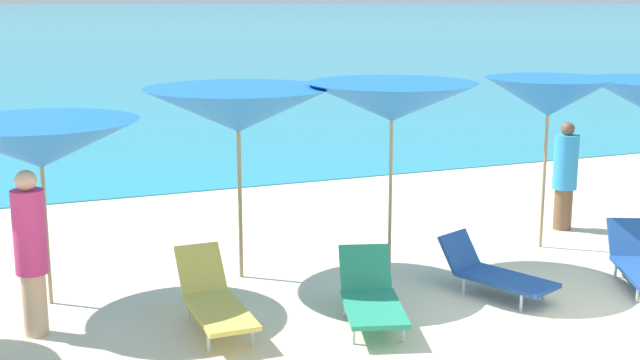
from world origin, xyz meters
TOP-DOWN VIEW (x-y plane):
  - ground_plane at (0.00, 10.00)m, footprint 50.00×100.00m
  - umbrella_1 at (-5.45, 3.34)m, footprint 2.38×2.38m
  - umbrella_2 at (-3.15, 3.42)m, footprint 2.29×2.29m
  - umbrella_3 at (-1.37, 2.86)m, footprint 2.17×2.17m
  - umbrella_4 at (1.11, 3.07)m, footprint 1.75×1.75m
  - lounge_chair_0 at (-2.32, 1.42)m, footprint 0.98×1.53m
  - lounge_chair_2 at (-3.91, 1.94)m, footprint 0.54×1.61m
  - lounge_chair_6 at (-0.61, 1.67)m, footprint 1.01×1.49m
  - beachgoer_1 at (-5.66, 2.45)m, footprint 0.33×0.33m
  - beachgoer_4 at (1.99, 3.73)m, footprint 0.36×0.36m

SIDE VIEW (x-z plane):
  - ground_plane at x=0.00m, z-range -0.30..0.00m
  - lounge_chair_6 at x=-0.61m, z-range -0.04..0.60m
  - lounge_chair_0 at x=-2.32m, z-range -0.04..0.66m
  - lounge_chair_2 at x=-3.91m, z-range -0.04..0.68m
  - beachgoer_4 at x=1.99m, z-range 0.04..1.67m
  - beachgoer_1 at x=-5.66m, z-range 0.05..1.79m
  - umbrella_1 at x=-5.45m, z-range 0.79..2.90m
  - umbrella_2 at x=-3.15m, z-range 0.92..3.28m
  - umbrella_4 at x=1.11m, z-range 0.92..3.29m
  - umbrella_3 at x=-1.37m, z-range 0.97..3.39m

